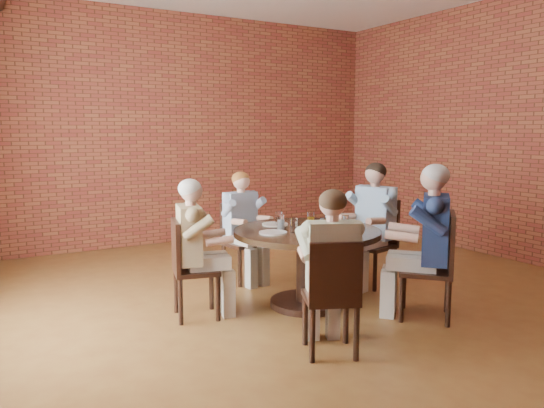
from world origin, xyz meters
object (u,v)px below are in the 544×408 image
chair_c (188,265)px  diner_c (196,249)px  diner_d (331,273)px  smartphone (349,233)px  chair_b (240,238)px  chair_e (437,262)px  diner_b (243,227)px  dining_table (307,252)px  diner_a (372,225)px  diner_e (427,242)px  chair_d (332,293)px  chair_a (376,238)px

chair_c → diner_c: bearing=-90.0°
diner_d → smartphone: bearing=-112.1°
chair_b → chair_e: 2.22m
diner_b → smartphone: 1.46m
dining_table → diner_b: 1.07m
chair_e → diner_b: bearing=-106.8°
diner_a → smartphone: 1.00m
diner_e → diner_d: bearing=-34.0°
diner_a → chair_e: bearing=-23.9°
dining_table → chair_b: bearing=97.7°
chair_c → diner_b: bearing=-37.0°
chair_b → chair_e: chair_e is taller
chair_d → chair_e: bearing=-147.0°
dining_table → diner_a: 1.06m
chair_b → chair_c: size_ratio=0.98×
chair_b → chair_d: chair_d is taller
smartphone → diner_c: bearing=175.4°
chair_b → diner_c: diner_c is taller
diner_a → chair_b: (-1.17, 0.88, -0.18)m
dining_table → diner_a: diner_a is taller
chair_a → chair_e: (-0.28, -1.14, 0.01)m
diner_a → diner_d: bearing=-63.5°
diner_c → chair_d: diner_c is taller
chair_c → diner_c: 0.16m
diner_c → dining_table: bearing=-90.0°
diner_d → diner_e: (1.21, 0.20, 0.07)m
diner_c → diner_b: bearing=-34.2°
chair_a → diner_d: (-1.55, -1.26, 0.12)m
diner_b → chair_c: diner_b is taller
diner_b → diner_e: bearing=-71.9°
chair_c → diner_d: size_ratio=0.71×
chair_b → smartphone: chair_b is taller
diner_a → chair_c: 2.13m
chair_b → smartphone: size_ratio=6.96×
dining_table → chair_a: bearing=13.7°
smartphone → chair_a: bearing=56.1°
diner_a → diner_d: size_ratio=1.06×
chair_d → diner_e: size_ratio=0.64×
dining_table → chair_c: chair_c is taller
chair_d → diner_d: bearing=-90.0°
diner_a → chair_e: (-0.20, -1.12, -0.15)m
diner_a → diner_e: size_ratio=0.96×
chair_e → diner_a: bearing=-143.5°
chair_a → diner_b: size_ratio=0.76×
diner_c → chair_a: bearing=-76.0°
chair_d → chair_e: (1.30, 0.20, 0.03)m
chair_d → diner_b: bearing=-74.7°
chair_b → chair_a: bearing=-42.2°
dining_table → diner_e: bearing=-46.7°
chair_e → diner_e: diner_e is taller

